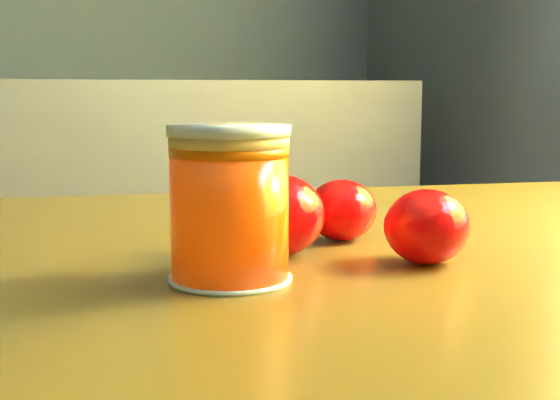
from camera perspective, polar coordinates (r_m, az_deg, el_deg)
name	(u,v)px	position (r m, az deg, el deg)	size (l,w,h in m)	color
table	(293,384)	(0.59, 0.98, -13.29)	(1.11, 0.85, 0.76)	brown
juice_glass	(230,205)	(0.48, -3.71, -0.36)	(0.08, 0.08, 0.10)	#FD4205
orange_front	(278,215)	(0.56, -0.13, -1.10)	(0.07, 0.07, 0.06)	red
orange_back	(342,210)	(0.62, 4.53, -0.74)	(0.06, 0.06, 0.05)	red
orange_extra	(427,227)	(0.54, 10.68, -1.94)	(0.06, 0.06, 0.05)	red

